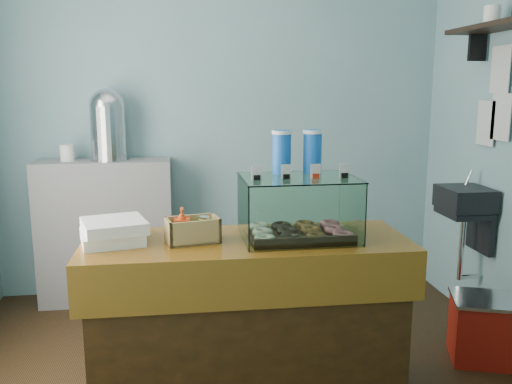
{
  "coord_description": "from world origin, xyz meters",
  "views": [
    {
      "loc": [
        -0.3,
        -2.81,
        1.64
      ],
      "look_at": [
        0.06,
        -0.15,
        1.12
      ],
      "focal_mm": 38.0,
      "sensor_mm": 36.0,
      "label": 1
    }
  ],
  "objects": [
    {
      "name": "ground",
      "position": [
        0.0,
        0.0,
        0.0
      ],
      "size": [
        3.5,
        3.5,
        0.0
      ],
      "primitive_type": "plane",
      "color": "black",
      "rests_on": "ground"
    },
    {
      "name": "room_shell",
      "position": [
        0.03,
        0.01,
        1.71
      ],
      "size": [
        3.54,
        3.04,
        2.82
      ],
      "color": "#70A1A4",
      "rests_on": "ground"
    },
    {
      "name": "counter",
      "position": [
        0.0,
        -0.25,
        0.46
      ],
      "size": [
        1.6,
        0.6,
        0.9
      ],
      "color": "#43240C",
      "rests_on": "ground"
    },
    {
      "name": "back_shelf",
      "position": [
        -0.9,
        1.32,
        0.55
      ],
      "size": [
        1.0,
        0.32,
        1.1
      ],
      "primitive_type": "cube",
      "color": "gray",
      "rests_on": "ground"
    },
    {
      "name": "display_case",
      "position": [
        0.26,
        -0.22,
        1.07
      ],
      "size": [
        0.57,
        0.42,
        0.53
      ],
      "rotation": [
        0.0,
        0.0,
        0.02
      ],
      "color": "#341C0F",
      "rests_on": "counter"
    },
    {
      "name": "condiment_crate",
      "position": [
        -0.27,
        -0.26,
        0.96
      ],
      "size": [
        0.28,
        0.2,
        0.17
      ],
      "rotation": [
        0.0,
        0.0,
        0.21
      ],
      "color": "tan",
      "rests_on": "counter"
    },
    {
      "name": "pastry_boxes",
      "position": [
        -0.64,
        -0.22,
        0.96
      ],
      "size": [
        0.36,
        0.35,
        0.11
      ],
      "rotation": [
        0.0,
        0.0,
        0.24
      ],
      "color": "white",
      "rests_on": "counter"
    },
    {
      "name": "coffee_urn",
      "position": [
        -0.85,
        1.32,
        1.38
      ],
      "size": [
        0.29,
        0.29,
        0.53
      ],
      "color": "silver",
      "rests_on": "back_shelf"
    },
    {
      "name": "red_cooler",
      "position": [
        1.51,
        0.03,
        0.2
      ],
      "size": [
        0.54,
        0.47,
        0.4
      ],
      "rotation": [
        0.0,
        0.0,
        -0.33
      ],
      "color": "#AB170D",
      "rests_on": "ground"
    }
  ]
}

